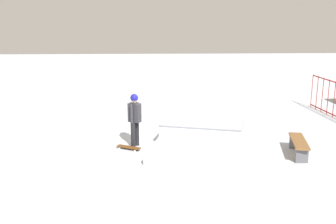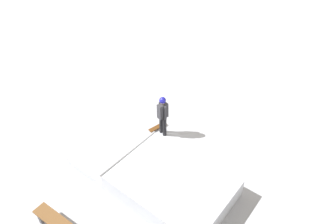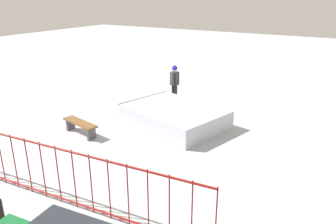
{
  "view_description": "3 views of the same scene",
  "coord_description": "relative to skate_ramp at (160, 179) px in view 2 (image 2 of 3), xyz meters",
  "views": [
    {
      "loc": [
        12.82,
        -0.72,
        4.17
      ],
      "look_at": [
        -0.39,
        -0.2,
        0.9
      ],
      "focal_mm": 42.59,
      "sensor_mm": 36.0,
      "label": 1
    },
    {
      "loc": [
        -3.2,
        6.92,
        8.1
      ],
      "look_at": [
        0.39,
        -1.45,
        1.0
      ],
      "focal_mm": 32.88,
      "sensor_mm": 36.0,
      "label": 2
    },
    {
      "loc": [
        -6.69,
        11.46,
        4.79
      ],
      "look_at": [
        -0.76,
        1.48,
        0.6
      ],
      "focal_mm": 35.4,
      "sensor_mm": 36.0,
      "label": 3
    }
  ],
  "objects": [
    {
      "name": "ground_plane",
      "position": [
        0.41,
        -1.07,
        -0.32
      ],
      "size": [
        60.0,
        60.0,
        0.0
      ],
      "primitive_type": "plane",
      "color": "#B2B7C1"
    },
    {
      "name": "skateboard",
      "position": [
        1.27,
        -2.56,
        -0.24
      ],
      "size": [
        0.55,
        0.8,
        0.09
      ],
      "rotation": [
        0.0,
        0.0,
        1.09
      ],
      "color": "#593314",
      "rests_on": "ground"
    },
    {
      "name": "skater",
      "position": [
        0.95,
        -2.37,
        0.69
      ],
      "size": [
        0.39,
        0.44,
        1.73
      ],
      "rotation": [
        0.0,
        0.0,
        1.05
      ],
      "color": "black",
      "rests_on": "ground"
    },
    {
      "name": "skate_ramp",
      "position": [
        0.0,
        0.0,
        0.0
      ],
      "size": [
        5.89,
        3.92,
        0.74
      ],
      "rotation": [
        0.0,
        0.0,
        -0.26
      ],
      "color": "silver",
      "rests_on": "ground"
    },
    {
      "name": "park_bench",
      "position": [
        1.99,
        2.6,
        0.04
      ],
      "size": [
        1.65,
        0.71,
        0.48
      ],
      "rotation": [
        0.0,
        0.0,
        2.94
      ],
      "color": "brown",
      "rests_on": "ground"
    }
  ]
}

